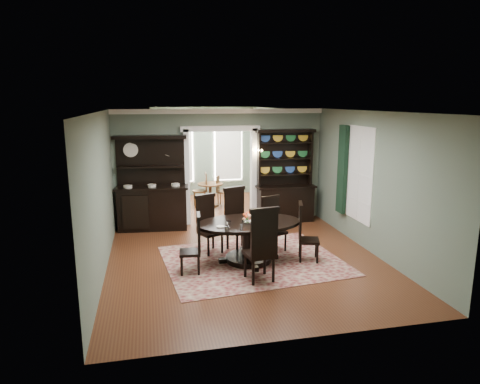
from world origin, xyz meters
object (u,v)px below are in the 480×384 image
Objects in this scene: sideboard at (152,197)px; parlor_table at (210,191)px; welsh_dresser at (285,188)px; dining_table at (249,234)px.

sideboard is 3.04× the size of parlor_table.
sideboard is at bearing -179.71° from welsh_dresser.
parlor_table is (-1.73, 2.00, -0.42)m from welsh_dresser.
sideboard is 0.96× the size of welsh_dresser.
dining_table is 3.32m from sideboard.
sideboard is 2.70m from parlor_table.
welsh_dresser reaches higher than parlor_table.
welsh_dresser is at bearing 56.81° from dining_table.
dining_table reaches higher than parlor_table.
sideboard is 3.50m from welsh_dresser.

